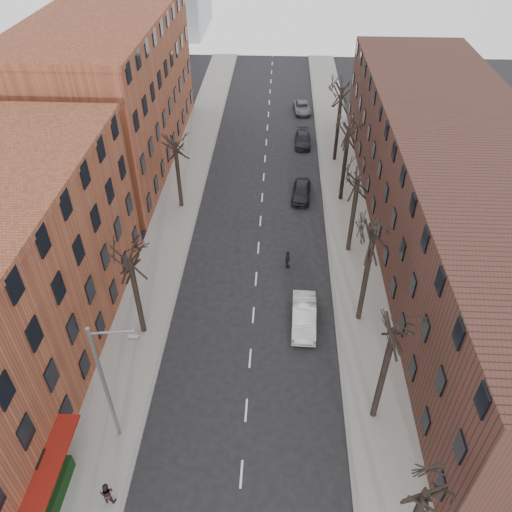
# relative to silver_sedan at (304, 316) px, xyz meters

# --- Properties ---
(sidewalk_left) EXTENTS (4.00, 90.00, 0.15)m
(sidewalk_left) POSITION_rel_silver_sedan_xyz_m (-11.62, 15.68, -0.71)
(sidewalk_left) COLOR gray
(sidewalk_left) RESTS_ON ground
(sidewalk_right) EXTENTS (4.00, 90.00, 0.15)m
(sidewalk_right) POSITION_rel_silver_sedan_xyz_m (4.38, 15.68, -0.71)
(sidewalk_right) COLOR gray
(sidewalk_right) RESTS_ON ground
(building_left_far) EXTENTS (12.00, 28.00, 14.00)m
(building_left_far) POSITION_rel_silver_sedan_xyz_m (-19.62, 24.68, 6.22)
(building_left_far) COLOR brown
(building_left_far) RESTS_ON ground
(building_right) EXTENTS (12.00, 50.00, 10.00)m
(building_right) POSITION_rel_silver_sedan_xyz_m (12.38, 10.68, 4.22)
(building_right) COLOR #492722
(building_right) RESTS_ON ground
(awning_left) EXTENTS (1.20, 7.00, 0.15)m
(awning_left) POSITION_rel_silver_sedan_xyz_m (-13.02, -13.32, -0.78)
(awning_left) COLOR maroon
(awning_left) RESTS_ON ground
(tree_right_b) EXTENTS (5.20, 5.20, 10.80)m
(tree_right_b) POSITION_rel_silver_sedan_xyz_m (3.98, -7.32, -0.78)
(tree_right_b) COLOR black
(tree_right_b) RESTS_ON ground
(tree_right_c) EXTENTS (5.20, 5.20, 11.60)m
(tree_right_c) POSITION_rel_silver_sedan_xyz_m (3.98, 0.68, -0.78)
(tree_right_c) COLOR black
(tree_right_c) RESTS_ON ground
(tree_right_d) EXTENTS (5.20, 5.20, 10.00)m
(tree_right_d) POSITION_rel_silver_sedan_xyz_m (3.98, 8.68, -0.78)
(tree_right_d) COLOR black
(tree_right_d) RESTS_ON ground
(tree_right_e) EXTENTS (5.20, 5.20, 10.80)m
(tree_right_e) POSITION_rel_silver_sedan_xyz_m (3.98, 16.68, -0.78)
(tree_right_e) COLOR black
(tree_right_e) RESTS_ON ground
(tree_right_f) EXTENTS (5.20, 5.20, 11.60)m
(tree_right_f) POSITION_rel_silver_sedan_xyz_m (3.98, 24.68, -0.78)
(tree_right_f) COLOR black
(tree_right_f) RESTS_ON ground
(tree_left_a) EXTENTS (5.20, 5.20, 9.50)m
(tree_left_a) POSITION_rel_silver_sedan_xyz_m (-11.22, -1.32, -0.78)
(tree_left_a) COLOR black
(tree_left_a) RESTS_ON ground
(tree_left_b) EXTENTS (5.20, 5.20, 9.50)m
(tree_left_b) POSITION_rel_silver_sedan_xyz_m (-11.22, 14.68, -0.78)
(tree_left_b) COLOR black
(tree_left_b) RESTS_ON ground
(streetlight) EXTENTS (2.45, 0.22, 9.03)m
(streetlight) POSITION_rel_silver_sedan_xyz_m (-10.65, -9.32, 4.23)
(streetlight) COLOR slate
(streetlight) RESTS_ON ground
(silver_sedan) EXTENTS (1.77, 4.79, 1.57)m
(silver_sedan) POSITION_rel_silver_sedan_xyz_m (0.00, 0.00, 0.00)
(silver_sedan) COLOR silver
(silver_sedan) RESTS_ON ground
(parked_car_near) EXTENTS (2.11, 4.46, 1.47)m
(parked_car_near) POSITION_rel_silver_sedan_xyz_m (0.18, 16.85, -0.05)
(parked_car_near) COLOR black
(parked_car_near) RESTS_ON ground
(parked_car_mid) EXTENTS (1.88, 4.40, 1.26)m
(parked_car_mid) POSITION_rel_silver_sedan_xyz_m (0.58, 28.32, -0.15)
(parked_car_mid) COLOR black
(parked_car_mid) RESTS_ON ground
(parked_car_far) EXTENTS (2.41, 4.52, 1.21)m
(parked_car_far) POSITION_rel_silver_sedan_xyz_m (0.69, 37.66, -0.18)
(parked_car_far) COLOR slate
(parked_car_far) RESTS_ON ground
(pedestrian_b) EXTENTS (0.76, 0.60, 1.53)m
(pedestrian_b) POSITION_rel_silver_sedan_xyz_m (-10.35, -13.12, 0.13)
(pedestrian_b) COLOR black
(pedestrian_b) RESTS_ON sidewalk_left
(pedestrian_crossing) EXTENTS (0.45, 0.96, 1.60)m
(pedestrian_crossing) POSITION_rel_silver_sedan_xyz_m (-1.16, 6.26, 0.02)
(pedestrian_crossing) COLOR black
(pedestrian_crossing) RESTS_ON ground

